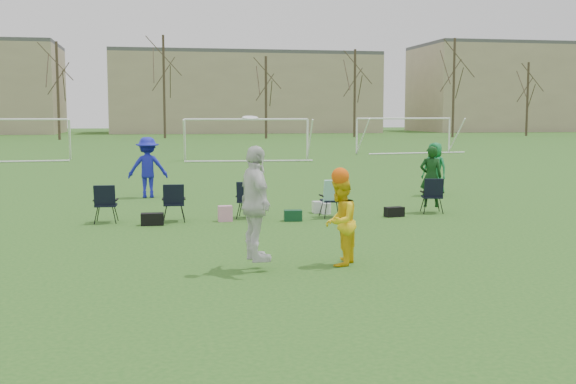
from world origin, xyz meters
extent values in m
plane|color=#25571B|center=(0.00, 0.00, 0.00)|extent=(260.00, 260.00, 0.00)
imported|color=#171BAD|center=(-1.73, 13.31, 0.99)|extent=(1.30, 0.78, 1.97)
imported|color=#147139|center=(7.70, 12.12, 0.89)|extent=(0.99, 1.03, 1.78)
imported|color=silver|center=(0.14, 1.68, 1.18)|extent=(0.71, 1.25, 2.01)
imported|color=yellow|center=(1.69, 1.85, 0.79)|extent=(0.90, 0.97, 1.58)
sphere|color=#F75A0D|center=(1.69, 1.85, 1.61)|extent=(0.32, 0.32, 0.32)
cylinder|color=white|center=(0.04, 1.63, 2.66)|extent=(0.27, 0.27, 0.08)
imported|color=#0E3612|center=(5.99, 8.21, 0.99)|extent=(0.70, 0.55, 1.69)
cube|color=black|center=(-1.62, 7.27, 0.15)|extent=(0.56, 0.32, 0.30)
cube|color=pink|center=(0.20, 7.57, 0.20)|extent=(0.36, 0.24, 0.40)
cube|color=#103C22|center=(1.91, 7.32, 0.14)|extent=(0.48, 0.33, 0.28)
cube|color=silver|center=(2.95, 8.67, 0.16)|extent=(0.42, 0.30, 0.32)
cylinder|color=white|center=(3.06, 8.41, 0.15)|extent=(0.26, 0.26, 0.30)
cube|color=black|center=(4.71, 7.56, 0.13)|extent=(0.54, 0.35, 0.26)
cube|color=black|center=(-2.76, 7.93, 0.48)|extent=(0.63, 0.63, 0.96)
cube|color=black|center=(-1.08, 7.83, 0.48)|extent=(0.62, 0.62, 0.96)
cube|color=black|center=(0.86, 8.11, 0.48)|extent=(0.74, 0.74, 0.96)
cube|color=black|center=(3.05, 7.80, 0.48)|extent=(0.62, 0.62, 0.96)
cube|color=black|center=(5.99, 8.11, 0.48)|extent=(0.71, 0.71, 0.96)
cylinder|color=white|center=(-6.36, 34.32, 1.20)|extent=(0.12, 0.12, 2.40)
cylinder|color=white|center=(-10.00, 34.00, 2.40)|extent=(7.28, 0.76, 0.12)
cylinder|color=white|center=(0.36, 32.25, 1.20)|extent=(0.12, 0.12, 2.40)
cylinder|color=white|center=(7.64, 31.75, 1.20)|extent=(0.12, 0.12, 2.40)
cylinder|color=white|center=(4.00, 32.00, 2.40)|extent=(7.29, 0.63, 0.12)
cylinder|color=white|center=(12.39, 37.49, 1.20)|extent=(0.12, 0.12, 2.40)
cylinder|color=white|center=(19.61, 38.51, 1.20)|extent=(0.12, 0.12, 2.40)
cylinder|color=white|center=(16.00, 38.00, 2.40)|extent=(7.25, 1.13, 0.12)
cylinder|color=#382B21|center=(-11.00, 68.50, 5.10)|extent=(0.28, 0.28, 10.20)
cylinder|color=#382B21|center=(0.00, 71.50, 5.70)|extent=(0.28, 0.28, 11.40)
cylinder|color=#382B21|center=(11.00, 68.50, 4.50)|extent=(0.28, 0.28, 9.00)
cylinder|color=#382B21|center=(22.00, 71.50, 5.10)|extent=(0.28, 0.28, 10.20)
cylinder|color=#382B21|center=(33.00, 68.50, 5.70)|extent=(0.28, 0.28, 11.40)
cylinder|color=#382B21|center=(44.00, 71.50, 4.50)|extent=(0.28, 0.28, 9.00)
cube|color=tan|center=(12.00, 96.00, 5.50)|extent=(38.00, 16.00, 11.00)
cube|color=tan|center=(55.00, 96.00, 6.50)|extent=(30.00, 16.00, 13.00)
camera|label=1|loc=(-1.64, -10.58, 2.73)|focal=45.00mm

